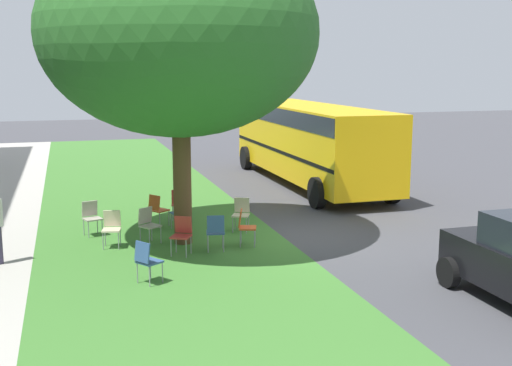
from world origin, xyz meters
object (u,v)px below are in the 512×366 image
at_px(chair_7, 241,212).
at_px(school_bus, 309,136).
at_px(chair_3, 112,226).
at_px(chair_9, 245,225).
at_px(chair_2, 157,208).
at_px(chair_10, 215,230).
at_px(chair_8, 148,222).
at_px(street_tree, 179,34).
at_px(chair_4, 179,202).
at_px(chair_1, 182,232).
at_px(chair_6, 181,211).
at_px(chair_0, 91,215).
at_px(chair_5, 147,259).

bearing_deg(chair_7, school_bus, -34.96).
relative_size(chair_3, chair_9, 1.00).
relative_size(chair_7, school_bus, 0.08).
bearing_deg(chair_2, chair_10, -160.70).
bearing_deg(chair_8, chair_7, -78.95).
xyz_separation_m(street_tree, chair_4, (2.40, -0.32, -4.49)).
bearing_deg(chair_7, chair_1, 131.82).
relative_size(chair_1, chair_6, 1.00).
xyz_separation_m(chair_0, chair_8, (-1.18, -1.29, 0.00)).
height_order(street_tree, chair_7, street_tree).
relative_size(chair_3, chair_4, 1.00).
height_order(chair_6, school_bus, school_bus).
xyz_separation_m(chair_2, chair_10, (-2.75, -0.96, 0.00)).
bearing_deg(chair_5, chair_1, -29.30).
distance_m(chair_3, school_bus, 10.13).
bearing_deg(street_tree, chair_10, -148.21).
relative_size(chair_4, chair_7, 1.00).
bearing_deg(chair_2, chair_5, 169.47).
bearing_deg(chair_3, chair_6, -57.94).
distance_m(chair_5, chair_6, 4.31).
relative_size(chair_1, chair_4, 1.00).
distance_m(chair_0, chair_8, 1.75).
xyz_separation_m(chair_2, chair_6, (-0.52, -0.55, 0.00)).
distance_m(chair_5, chair_9, 3.37).
relative_size(chair_0, chair_3, 1.00).
height_order(chair_7, chair_9, same).
xyz_separation_m(street_tree, chair_5, (-2.80, 1.23, -4.49)).
bearing_deg(chair_6, chair_9, -148.30).
xyz_separation_m(chair_1, chair_10, (0.02, -0.79, 0.00)).
xyz_separation_m(chair_1, chair_9, (0.30, -1.58, 0.00)).
bearing_deg(chair_3, chair_8, -83.41).
bearing_deg(chair_3, chair_2, -38.04).
relative_size(chair_5, chair_6, 1.00).
bearing_deg(street_tree, chair_5, 156.28).
distance_m(chair_3, chair_6, 2.20).
relative_size(chair_5, school_bus, 0.08).
distance_m(chair_6, chair_7, 1.60).
bearing_deg(chair_7, chair_4, 38.23).
bearing_deg(chair_5, chair_8, -7.79).
height_order(chair_2, school_bus, school_bus).
relative_size(chair_6, chair_9, 1.00).
distance_m(chair_2, chair_6, 0.75).
xyz_separation_m(chair_0, chair_2, (0.41, -1.74, 0.00)).
height_order(chair_7, chair_8, same).
bearing_deg(chair_8, chair_1, -152.56).
bearing_deg(chair_2, school_bus, -51.78).
height_order(chair_9, chair_10, same).
distance_m(chair_0, chair_1, 3.04).
bearing_deg(chair_8, street_tree, -104.67).
bearing_deg(chair_0, street_tree, -123.44).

